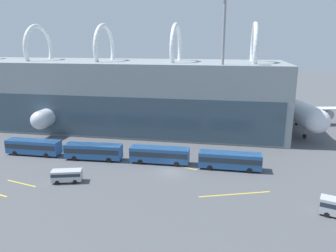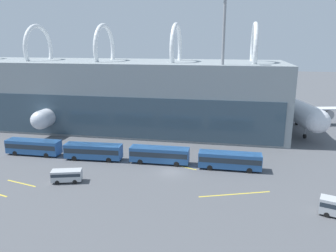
% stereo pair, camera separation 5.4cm
% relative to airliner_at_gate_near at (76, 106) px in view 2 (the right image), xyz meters
% --- Properties ---
extents(ground_plane, '(440.00, 440.00, 0.00)m').
position_rel_airliner_at_gate_near_xyz_m(ground_plane, '(33.86, -32.51, -4.59)').
color(ground_plane, '#515459').
extents(terminal_building, '(150.32, 26.00, 27.12)m').
position_rel_airliner_at_gate_near_xyz_m(terminal_building, '(-18.29, -2.18, 4.44)').
color(terminal_building, gray).
rests_on(terminal_building, ground_plane).
extents(airliner_at_gate_near, '(35.62, 39.88, 13.20)m').
position_rel_airliner_at_gate_near_xyz_m(airliner_at_gate_near, '(0.00, 0.00, 0.00)').
color(airliner_at_gate_near, silver).
rests_on(airliner_at_gate_near, ground_plane).
extents(airliner_at_gate_far, '(41.59, 39.10, 13.96)m').
position_rel_airliner_at_gate_near_xyz_m(airliner_at_gate_far, '(58.86, 5.76, 0.87)').
color(airliner_at_gate_far, silver).
rests_on(airliner_at_gate_far, ground_plane).
extents(shuttle_bus_0, '(11.19, 2.94, 3.10)m').
position_rel_airliner_at_gate_near_xyz_m(shuttle_bus_0, '(4.64, -28.79, -2.76)').
color(shuttle_bus_0, '#285693').
rests_on(shuttle_bus_0, ground_plane).
extents(shuttle_bus_1, '(11.30, 3.38, 3.10)m').
position_rel_airliner_at_gate_near_xyz_m(shuttle_bus_1, '(17.76, -29.14, -2.76)').
color(shuttle_bus_1, '#285693').
rests_on(shuttle_bus_1, ground_plane).
extents(shuttle_bus_2, '(11.22, 3.01, 3.10)m').
position_rel_airliner_at_gate_near_xyz_m(shuttle_bus_2, '(30.89, -28.66, -2.76)').
color(shuttle_bus_2, '#285693').
rests_on(shuttle_bus_2, ground_plane).
extents(shuttle_bus_3, '(11.18, 2.90, 3.10)m').
position_rel_airliner_at_gate_near_xyz_m(shuttle_bus_3, '(44.01, -29.24, -2.76)').
color(shuttle_bus_3, '#285693').
rests_on(shuttle_bus_3, ground_plane).
extents(service_van_foreground, '(5.17, 3.21, 2.07)m').
position_rel_airliner_at_gate_near_xyz_m(service_van_foreground, '(17.76, -40.02, -3.36)').
color(service_van_foreground, '#B2B7BC').
rests_on(service_van_foreground, ground_plane).
extents(floodlight_mast, '(2.09, 2.09, 32.03)m').
position_rel_airliner_at_gate_near_xyz_m(floodlight_mast, '(41.56, -12.37, 13.72)').
color(floodlight_mast, gray).
rests_on(floodlight_mast, ground_plane).
extents(lane_stripe_0, '(10.70, 4.11, 0.01)m').
position_rel_airliner_at_gate_near_xyz_m(lane_stripe_0, '(44.92, -39.38, -4.59)').
color(lane_stripe_0, yellow).
rests_on(lane_stripe_0, ground_plane).
extents(lane_stripe_1, '(6.13, 1.70, 0.01)m').
position_rel_airliner_at_gate_near_xyz_m(lane_stripe_1, '(10.65, -41.96, -4.59)').
color(lane_stripe_1, yellow).
rests_on(lane_stripe_1, ground_plane).
extents(lane_stripe_4, '(9.04, 3.82, 0.01)m').
position_rel_airliner_at_gate_near_xyz_m(lane_stripe_4, '(33.74, -28.97, -4.59)').
color(lane_stripe_4, yellow).
rests_on(lane_stripe_4, ground_plane).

